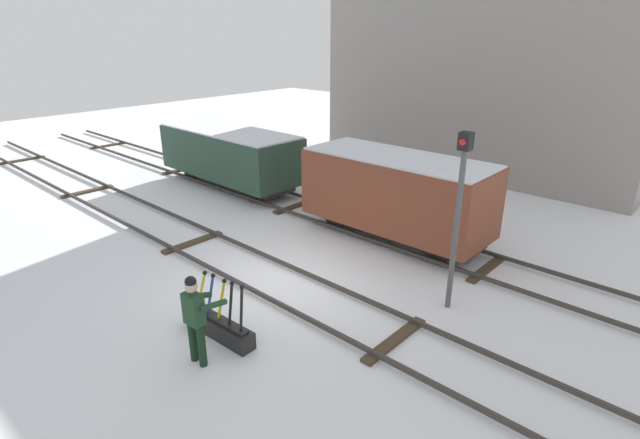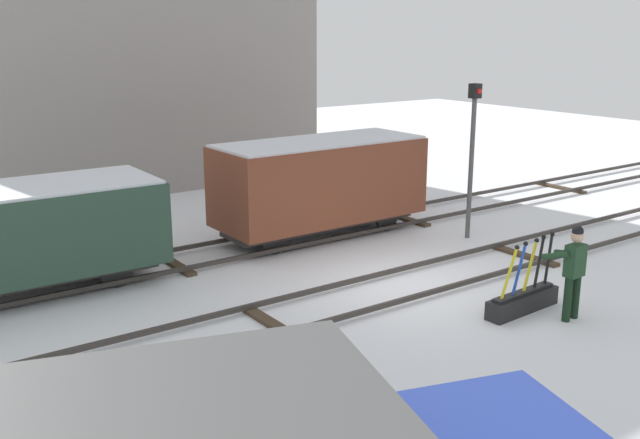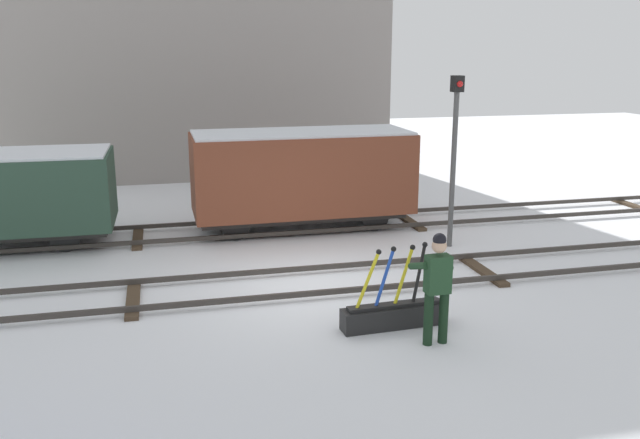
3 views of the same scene
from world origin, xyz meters
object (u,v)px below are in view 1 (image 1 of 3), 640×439
at_px(rail_worker, 196,315).
at_px(signal_post, 458,206).
at_px(switch_lever_frame, 219,325).
at_px(freight_car_back_track, 396,193).
at_px(freight_car_mid_siding, 230,154).

relative_size(rail_worker, signal_post, 0.46).
distance_m(switch_lever_frame, rail_worker, 1.15).
height_order(rail_worker, freight_car_back_track, freight_car_back_track).
xyz_separation_m(rail_worker, freight_car_back_track, (-0.59, 7.20, 0.42)).
xyz_separation_m(switch_lever_frame, freight_car_back_track, (-0.19, 6.45, 1.19)).
xyz_separation_m(switch_lever_frame, signal_post, (2.87, 4.14, 2.16)).
bearing_deg(rail_worker, freight_car_mid_siding, 136.14).
height_order(switch_lever_frame, rail_worker, rail_worker).
height_order(signal_post, freight_car_mid_siding, signal_post).
bearing_deg(signal_post, rail_worker, -116.77).
distance_m(rail_worker, freight_car_back_track, 7.23).
relative_size(freight_car_back_track, freight_car_mid_siding, 0.88).
bearing_deg(switch_lever_frame, rail_worker, -64.41).
distance_m(freight_car_back_track, freight_car_mid_siding, 7.69).
distance_m(switch_lever_frame, freight_car_mid_siding, 10.24).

